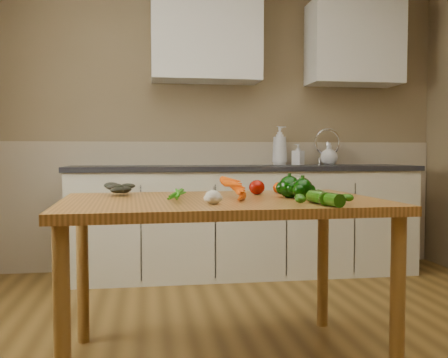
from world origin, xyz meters
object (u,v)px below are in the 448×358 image
Objects in this scene: pepper_a at (289,187)px; tomato_a at (257,187)px; pepper_b at (303,187)px; tomato_b at (279,188)px; soap_bottle_b at (298,154)px; zucchini_b at (325,198)px; soap_bottle_c at (329,154)px; pepper_c at (303,189)px; tomato_c at (293,189)px; carrot_bunch at (218,191)px; garlic_bulb at (213,197)px; table at (222,217)px; soap_bottle_a at (280,145)px; leafy_greens at (114,185)px; zucchini_a at (322,197)px.

pepper_a is 0.24m from tomato_a.
pepper_b is 0.19m from tomato_b.
soap_bottle_b is 0.82× the size of zucchini_b.
soap_bottle_c is 2.06m from pepper_a.
pepper_c is at bearing -64.80° from tomato_a.
soap_bottle_c is 1.93m from tomato_c.
tomato_b is at bearing 106.00° from tomato_c.
zucchini_b is (0.40, -0.33, -0.01)m from carrot_bunch.
pepper_b reaches higher than tomato_c.
pepper_b reaches higher than zucchini_b.
soap_bottle_c is 2.47m from garlic_bulb.
garlic_bulb is at bearing -108.38° from table.
leafy_greens is at bearing 118.90° from soap_bottle_a.
tomato_c is at bearing 144.31° from soap_bottle_a.
zucchini_b is at bearing -41.57° from carrot_bunch.
soap_bottle_b is 0.87× the size of leafy_greens.
pepper_a reaches higher than zucchini_b.
soap_bottle_c reaches higher than garlic_bulb.
leafy_greens reaches higher than garlic_bulb.
soap_bottle_c is 2.33× the size of tomato_a.
table is 0.50m from zucchini_a.
soap_bottle_a is at bearing 77.87° from pepper_c.
tomato_b is 0.35× the size of zucchini_a.
zucchini_b is at bearing -12.66° from garlic_bulb.
pepper_c is 0.19m from zucchini_a.
pepper_b reaches higher than table.
tomato_b is at bearing 113.53° from pepper_b.
carrot_bunch is at bearing 167.60° from pepper_c.
pepper_c is (0.87, -0.36, -0.00)m from leafy_greens.
soap_bottle_c is at bearing 42.59° from leafy_greens.
table is 8.20× the size of soap_bottle_b.
garlic_bulb is at bearing 2.35° from soap_bottle_c.
zucchini_b is (-0.42, -2.26, -0.25)m from soap_bottle_a.
carrot_bunch is 1.44× the size of zucchini_a.
soap_bottle_c reaches higher than tomato_a.
pepper_b is 0.48× the size of zucchini_a.
leafy_greens is at bearing 130.74° from garlic_bulb.
carrot_bunch is 0.33m from tomato_a.
pepper_c reaches higher than tomato_a.
soap_bottle_a is 2.07m from pepper_c.
tomato_a is at bearing 115.20° from pepper_c.
pepper_c reaches higher than tomato_c.
pepper_c is at bearing -17.57° from table.
carrot_bunch is at bearing -166.71° from pepper_b.
pepper_b is 1.36× the size of tomato_b.
garlic_bulb is 0.46m from zucchini_a.
pepper_b is (0.44, 0.10, 0.01)m from carrot_bunch.
garlic_bulb is at bearing -148.38° from pepper_a.
pepper_a is (0.33, 0.00, 0.14)m from table.
tomato_a is at bearing -159.53° from tomato_b.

